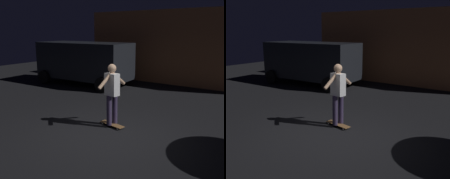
{
  "view_description": "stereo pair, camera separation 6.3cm",
  "coord_description": "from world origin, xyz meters",
  "views": [
    {
      "loc": [
        3.62,
        -4.91,
        2.61
      ],
      "look_at": [
        -0.2,
        0.56,
        1.05
      ],
      "focal_mm": 40.88,
      "sensor_mm": 36.0,
      "label": 1
    },
    {
      "loc": [
        3.67,
        -4.87,
        2.61
      ],
      "look_at": [
        -0.2,
        0.56,
        1.05
      ],
      "focal_mm": 40.88,
      "sensor_mm": 36.0,
      "label": 2
    }
  ],
  "objects": [
    {
      "name": "skater",
      "position": [
        -0.2,
        0.56,
        1.04
      ],
      "size": [
        0.41,
        0.98,
        1.67
      ],
      "color": "#382D4C",
      "rests_on": "skateboard_ridden"
    },
    {
      "name": "ground_plane",
      "position": [
        0.0,
        0.0,
        0.0
      ],
      "size": [
        28.0,
        28.0,
        0.0
      ],
      "primitive_type": "plane",
      "color": "black"
    },
    {
      "name": "low_building",
      "position": [
        -1.2,
        8.26,
        1.78
      ],
      "size": [
        9.05,
        3.09,
        3.56
      ],
      "color": "#C67A47",
      "rests_on": "ground_plane"
    },
    {
      "name": "skateboard_ridden",
      "position": [
        -0.2,
        0.56,
        0.06
      ],
      "size": [
        0.8,
        0.34,
        0.07
      ],
      "color": "olive",
      "rests_on": "ground_plane"
    },
    {
      "name": "parked_van",
      "position": [
        -4.57,
        4.45,
        1.16
      ],
      "size": [
        4.67,
        2.35,
        2.03
      ],
      "color": "black",
      "rests_on": "ground_plane"
    }
  ]
}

